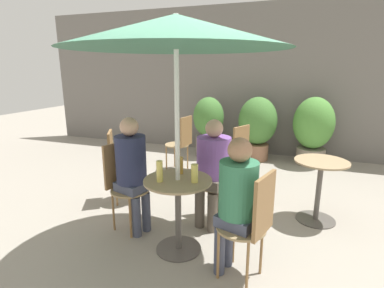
{
  "coord_description": "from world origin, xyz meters",
  "views": [
    {
      "loc": [
        0.78,
        -2.51,
        1.76
      ],
      "look_at": [
        -0.23,
        0.34,
        0.99
      ],
      "focal_mm": 28.0,
      "sensor_mm": 36.0,
      "label": 1
    }
  ],
  "objects_px": {
    "seated_person_0": "(237,196)",
    "beer_glass_2": "(195,173)",
    "cafe_table_far": "(319,182)",
    "bistro_chair_3": "(118,160)",
    "seated_person_2": "(132,165)",
    "beer_glass_0": "(180,165)",
    "umbrella": "(176,32)",
    "potted_plant_2": "(313,128)",
    "beer_glass_1": "(160,171)",
    "potted_plant_0": "(208,125)",
    "bistro_chair_2": "(123,178)",
    "seated_person_1": "(213,165)",
    "bistro_chair_4": "(182,139)",
    "bistro_chair_5": "(236,152)",
    "cafe_table_near": "(178,202)",
    "bistro_chair_0": "(253,219)",
    "bistro_chair_1": "(220,173)"
  },
  "relations": [
    {
      "from": "bistro_chair_5",
      "to": "umbrella",
      "type": "height_order",
      "value": "umbrella"
    },
    {
      "from": "cafe_table_far",
      "to": "bistro_chair_3",
      "type": "relative_size",
      "value": 0.76
    },
    {
      "from": "bistro_chair_3",
      "to": "seated_person_1",
      "type": "relative_size",
      "value": 0.79
    },
    {
      "from": "seated_person_0",
      "to": "beer_glass_2",
      "type": "bearing_deg",
      "value": -94.83
    },
    {
      "from": "beer_glass_1",
      "to": "potted_plant_2",
      "type": "height_order",
      "value": "potted_plant_2"
    },
    {
      "from": "bistro_chair_1",
      "to": "beer_glass_2",
      "type": "distance_m",
      "value": 0.8
    },
    {
      "from": "bistro_chair_2",
      "to": "cafe_table_far",
      "type": "bearing_deg",
      "value": -50.49
    },
    {
      "from": "seated_person_0",
      "to": "beer_glass_1",
      "type": "distance_m",
      "value": 0.74
    },
    {
      "from": "seated_person_0",
      "to": "potted_plant_2",
      "type": "height_order",
      "value": "potted_plant_2"
    },
    {
      "from": "cafe_table_near",
      "to": "beer_glass_1",
      "type": "bearing_deg",
      "value": -143.14
    },
    {
      "from": "seated_person_0",
      "to": "beer_glass_2",
      "type": "height_order",
      "value": "seated_person_0"
    },
    {
      "from": "bistro_chair_5",
      "to": "seated_person_1",
      "type": "bearing_deg",
      "value": 23.48
    },
    {
      "from": "bistro_chair_2",
      "to": "beer_glass_2",
      "type": "relative_size",
      "value": 5.66
    },
    {
      "from": "cafe_table_far",
      "to": "beer_glass_0",
      "type": "distance_m",
      "value": 1.68
    },
    {
      "from": "cafe_table_far",
      "to": "potted_plant_0",
      "type": "xyz_separation_m",
      "value": [
        -1.99,
        2.18,
        0.17
      ]
    },
    {
      "from": "bistro_chair_1",
      "to": "bistro_chair_5",
      "type": "relative_size",
      "value": 1.0
    },
    {
      "from": "bistro_chair_5",
      "to": "potted_plant_0",
      "type": "relative_size",
      "value": 0.8
    },
    {
      "from": "beer_glass_1",
      "to": "potted_plant_0",
      "type": "relative_size",
      "value": 0.17
    },
    {
      "from": "beer_glass_2",
      "to": "bistro_chair_1",
      "type": "bearing_deg",
      "value": 86.29
    },
    {
      "from": "seated_person_1",
      "to": "beer_glass_1",
      "type": "distance_m",
      "value": 0.77
    },
    {
      "from": "cafe_table_far",
      "to": "bistro_chair_4",
      "type": "xyz_separation_m",
      "value": [
        -2.14,
        1.1,
        0.09
      ]
    },
    {
      "from": "umbrella",
      "to": "seated_person_0",
      "type": "bearing_deg",
      "value": -16.49
    },
    {
      "from": "bistro_chair_0",
      "to": "seated_person_2",
      "type": "xyz_separation_m",
      "value": [
        -1.34,
        0.4,
        0.18
      ]
    },
    {
      "from": "cafe_table_near",
      "to": "seated_person_1",
      "type": "xyz_separation_m",
      "value": [
        0.18,
        0.59,
        0.22
      ]
    },
    {
      "from": "bistro_chair_5",
      "to": "seated_person_0",
      "type": "relative_size",
      "value": 0.79
    },
    {
      "from": "bistro_chair_1",
      "to": "seated_person_0",
      "type": "bearing_deg",
      "value": -51.35
    },
    {
      "from": "seated_person_2",
      "to": "beer_glass_2",
      "type": "height_order",
      "value": "seated_person_2"
    },
    {
      "from": "seated_person_0",
      "to": "potted_plant_2",
      "type": "relative_size",
      "value": 0.98
    },
    {
      "from": "bistro_chair_0",
      "to": "bistro_chair_2",
      "type": "distance_m",
      "value": 1.55
    },
    {
      "from": "cafe_table_near",
      "to": "seated_person_0",
      "type": "bearing_deg",
      "value": -16.49
    },
    {
      "from": "bistro_chair_0",
      "to": "beer_glass_0",
      "type": "relative_size",
      "value": 5.77
    },
    {
      "from": "bistro_chair_1",
      "to": "bistro_chair_3",
      "type": "relative_size",
      "value": 1.0
    },
    {
      "from": "bistro_chair_3",
      "to": "potted_plant_0",
      "type": "distance_m",
      "value": 2.55
    },
    {
      "from": "seated_person_0",
      "to": "potted_plant_0",
      "type": "bearing_deg",
      "value": -143.38
    },
    {
      "from": "cafe_table_far",
      "to": "bistro_chair_3",
      "type": "distance_m",
      "value": 2.51
    },
    {
      "from": "seated_person_2",
      "to": "umbrella",
      "type": "bearing_deg",
      "value": -90.0
    },
    {
      "from": "umbrella",
      "to": "bistro_chair_4",
      "type": "bearing_deg",
      "value": 110.56
    },
    {
      "from": "beer_glass_1",
      "to": "umbrella",
      "type": "distance_m",
      "value": 1.22
    },
    {
      "from": "bistro_chair_2",
      "to": "bistro_chair_4",
      "type": "distance_m",
      "value": 1.98
    },
    {
      "from": "bistro_chair_1",
      "to": "cafe_table_far",
      "type": "bearing_deg",
      "value": 34.3
    },
    {
      "from": "seated_person_0",
      "to": "beer_glass_2",
      "type": "xyz_separation_m",
      "value": [
        -0.42,
        0.17,
        0.09
      ]
    },
    {
      "from": "bistro_chair_2",
      "to": "seated_person_0",
      "type": "height_order",
      "value": "seated_person_0"
    },
    {
      "from": "seated_person_1",
      "to": "beer_glass_0",
      "type": "xyz_separation_m",
      "value": [
        -0.22,
        -0.43,
        0.1
      ]
    },
    {
      "from": "cafe_table_far",
      "to": "potted_plant_2",
      "type": "relative_size",
      "value": 0.59
    },
    {
      "from": "bistro_chair_5",
      "to": "potted_plant_0",
      "type": "distance_m",
      "value": 1.8
    },
    {
      "from": "bistro_chair_5",
      "to": "umbrella",
      "type": "distance_m",
      "value": 2.26
    },
    {
      "from": "seated_person_2",
      "to": "beer_glass_0",
      "type": "height_order",
      "value": "seated_person_2"
    },
    {
      "from": "seated_person_0",
      "to": "beer_glass_0",
      "type": "relative_size",
      "value": 7.33
    },
    {
      "from": "bistro_chair_0",
      "to": "seated_person_2",
      "type": "distance_m",
      "value": 1.41
    },
    {
      "from": "seated_person_0",
      "to": "seated_person_1",
      "type": "distance_m",
      "value": 0.88
    }
  ]
}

